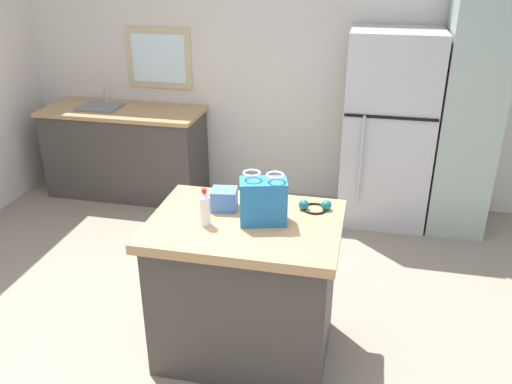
# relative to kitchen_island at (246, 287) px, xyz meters

# --- Properties ---
(ground) EXTENTS (6.43, 6.43, 0.00)m
(ground) POSITION_rel_kitchen_island_xyz_m (-0.24, -0.16, -0.47)
(ground) COLOR gray
(back_wall) EXTENTS (5.36, 0.13, 2.68)m
(back_wall) POSITION_rel_kitchen_island_xyz_m (-0.26, 2.50, 0.87)
(back_wall) COLOR silver
(back_wall) RESTS_ON ground
(kitchen_island) EXTENTS (1.12, 0.82, 0.94)m
(kitchen_island) POSITION_rel_kitchen_island_xyz_m (0.00, 0.00, 0.00)
(kitchen_island) COLOR #423D38
(kitchen_island) RESTS_ON ground
(refrigerator) EXTENTS (0.79, 0.69, 1.76)m
(refrigerator) POSITION_rel_kitchen_island_xyz_m (0.83, 2.10, 0.41)
(refrigerator) COLOR #B7B7BC
(refrigerator) RESTS_ON ground
(tall_cabinet) EXTENTS (0.49, 0.61, 2.10)m
(tall_cabinet) POSITION_rel_kitchen_island_xyz_m (1.49, 2.10, 0.57)
(tall_cabinet) COLOR #9EB2A8
(tall_cabinet) RESTS_ON ground
(sink_counter) EXTENTS (1.61, 0.66, 1.10)m
(sink_counter) POSITION_rel_kitchen_island_xyz_m (-1.78, 2.12, -0.01)
(sink_counter) COLOR #423D38
(sink_counter) RESTS_ON ground
(shopping_bag) EXTENTS (0.30, 0.22, 0.31)m
(shopping_bag) POSITION_rel_kitchen_island_xyz_m (0.11, 0.01, 0.60)
(shopping_bag) COLOR #236BAD
(shopping_bag) RESTS_ON kitchen_island
(small_box) EXTENTS (0.17, 0.15, 0.13)m
(small_box) POSITION_rel_kitchen_island_xyz_m (-0.16, 0.13, 0.53)
(small_box) COLOR #4775B7
(small_box) RESTS_ON kitchen_island
(bottle) EXTENTS (0.06, 0.06, 0.23)m
(bottle) POSITION_rel_kitchen_island_xyz_m (-0.21, -0.09, 0.56)
(bottle) COLOR white
(bottle) RESTS_ON kitchen_island
(ear_defenders) EXTENTS (0.20, 0.17, 0.06)m
(ear_defenders) POSITION_rel_kitchen_island_xyz_m (0.38, 0.23, 0.49)
(ear_defenders) COLOR black
(ear_defenders) RESTS_ON kitchen_island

